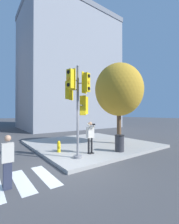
# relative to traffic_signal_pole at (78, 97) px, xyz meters

# --- Properties ---
(ground_plane) EXTENTS (160.00, 160.00, 0.00)m
(ground_plane) POSITION_rel_traffic_signal_pole_xyz_m (-0.68, -0.70, -3.20)
(ground_plane) COLOR #424244
(sidewalk_corner) EXTENTS (8.00, 8.00, 0.17)m
(sidewalk_corner) POSITION_rel_traffic_signal_pole_xyz_m (2.82, 2.80, -3.12)
(sidewalk_corner) COLOR #9E9B96
(sidewalk_corner) RESTS_ON ground_plane
(traffic_signal_pole) EXTENTS (1.32, 1.25, 4.60)m
(traffic_signal_pole) POSITION_rel_traffic_signal_pole_xyz_m (0.00, 0.00, 0.00)
(traffic_signal_pole) COLOR slate
(traffic_signal_pole) RESTS_ON sidewalk_corner
(person_photographer) EXTENTS (0.50, 0.53, 1.74)m
(person_photographer) POSITION_rel_traffic_signal_pole_xyz_m (1.01, 0.30, -1.98)
(person_photographer) COLOR black
(person_photographer) RESTS_ON sidewalk_corner
(pedestrian_distant) EXTENTS (0.34, 0.20, 1.68)m
(pedestrian_distant) POSITION_rel_traffic_signal_pole_xyz_m (-3.19, -1.02, -2.31)
(pedestrian_distant) COLOR #282D42
(pedestrian_distant) RESTS_ON ground_plane
(street_tree) EXTENTS (3.52, 3.52, 5.89)m
(street_tree) POSITION_rel_traffic_signal_pole_xyz_m (4.37, 1.29, 0.91)
(street_tree) COLOR brown
(street_tree) RESTS_ON sidewalk_corner
(fire_hydrant) EXTENTS (0.19, 0.25, 0.64)m
(fire_hydrant) POSITION_rel_traffic_signal_pole_xyz_m (-0.27, 1.58, -2.72)
(fire_hydrant) COLOR yellow
(fire_hydrant) RESTS_ON sidewalk_corner
(trash_bin) EXTENTS (0.55, 0.55, 0.95)m
(trash_bin) POSITION_rel_traffic_signal_pole_xyz_m (2.64, -0.34, -2.56)
(trash_bin) COLOR #2D2D33
(trash_bin) RESTS_ON sidewalk_corner
(building_right) EXTENTS (15.35, 10.99, 19.23)m
(building_right) POSITION_rel_traffic_signal_pole_xyz_m (8.60, 16.74, 6.43)
(building_right) COLOR gray
(building_right) RESTS_ON ground_plane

